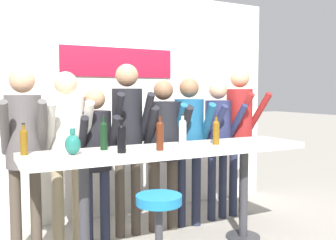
% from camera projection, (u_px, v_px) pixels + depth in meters
% --- Properties ---
extents(back_wall, '(4.35, 0.12, 2.83)m').
position_uv_depth(back_wall, '(121.00, 103.00, 4.76)').
color(back_wall, silver).
rests_on(back_wall, ground_plane).
extents(tasting_table, '(2.75, 0.64, 1.04)m').
position_uv_depth(tasting_table, '(173.00, 162.00, 3.55)').
color(tasting_table, silver).
rests_on(tasting_table, ground_plane).
extents(bar_stool, '(0.37, 0.37, 0.78)m').
position_uv_depth(bar_stool, '(159.00, 229.00, 2.84)').
color(bar_stool, '#333338').
rests_on(bar_stool, ground_plane).
extents(person_far_left, '(0.42, 0.56, 1.78)m').
position_uv_depth(person_far_left, '(24.00, 139.00, 3.47)').
color(person_far_left, '#473D33').
rests_on(person_far_left, ground_plane).
extents(person_left, '(0.46, 0.57, 1.76)m').
position_uv_depth(person_left, '(67.00, 139.00, 3.72)').
color(person_left, gray).
rests_on(person_left, ground_plane).
extents(person_center_left, '(0.41, 0.51, 1.59)m').
position_uv_depth(person_center_left, '(96.00, 148.00, 3.80)').
color(person_center_left, '#23283D').
rests_on(person_center_left, ground_plane).
extents(person_center, '(0.42, 0.57, 1.85)m').
position_uv_depth(person_center, '(128.00, 128.00, 3.97)').
color(person_center, '#473D33').
rests_on(person_center, ground_plane).
extents(person_center_right, '(0.52, 0.61, 1.69)m').
position_uv_depth(person_center_right, '(164.00, 139.00, 4.15)').
color(person_center_right, '#473D33').
rests_on(person_center_right, ground_plane).
extents(person_right, '(0.47, 0.58, 1.72)m').
position_uv_depth(person_right, '(189.00, 134.00, 4.27)').
color(person_right, '#23283D').
rests_on(person_right, ground_plane).
extents(person_far_right, '(0.39, 0.52, 1.69)m').
position_uv_depth(person_far_right, '(218.00, 133.00, 4.51)').
color(person_far_right, '#23283D').
rests_on(person_far_right, ground_plane).
extents(person_rightmost, '(0.43, 0.58, 1.85)m').
position_uv_depth(person_rightmost, '(240.00, 123.00, 4.68)').
color(person_rightmost, '#23283D').
rests_on(person_rightmost, ground_plane).
extents(wine_bottle_0, '(0.07, 0.07, 0.30)m').
position_uv_depth(wine_bottle_0, '(122.00, 137.00, 3.19)').
color(wine_bottle_0, black).
rests_on(wine_bottle_0, tasting_table).
extents(wine_bottle_1, '(0.07, 0.07, 0.31)m').
position_uv_depth(wine_bottle_1, '(104.00, 134.00, 3.35)').
color(wine_bottle_1, black).
rests_on(wine_bottle_1, tasting_table).
extents(wine_bottle_2, '(0.07, 0.07, 0.32)m').
position_uv_depth(wine_bottle_2, '(160.00, 134.00, 3.32)').
color(wine_bottle_2, '#4C1E0F').
rests_on(wine_bottle_2, tasting_table).
extents(wine_bottle_3, '(0.06, 0.06, 0.27)m').
position_uv_depth(wine_bottle_3, '(24.00, 140.00, 3.08)').
color(wine_bottle_3, brown).
rests_on(wine_bottle_3, tasting_table).
extents(wine_bottle_4, '(0.07, 0.07, 0.26)m').
position_uv_depth(wine_bottle_4, '(216.00, 130.00, 3.93)').
color(wine_bottle_4, '#4C1E0F').
rests_on(wine_bottle_4, tasting_table).
extents(wine_bottle_5, '(0.07, 0.07, 0.29)m').
position_uv_depth(wine_bottle_5, '(216.00, 131.00, 3.70)').
color(wine_bottle_5, brown).
rests_on(wine_bottle_5, tasting_table).
extents(wine_bottle_6, '(0.08, 0.08, 0.30)m').
position_uv_depth(wine_bottle_6, '(183.00, 130.00, 3.71)').
color(wine_bottle_6, '#B7BCC1').
rests_on(wine_bottle_6, tasting_table).
extents(decorative_vase, '(0.13, 0.13, 0.22)m').
position_uv_depth(decorative_vase, '(73.00, 144.00, 3.09)').
color(decorative_vase, '#1E665B').
rests_on(decorative_vase, tasting_table).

